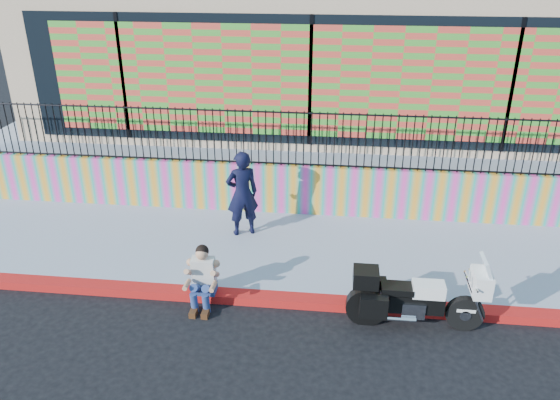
# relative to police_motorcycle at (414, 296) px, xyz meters

# --- Properties ---
(ground) EXTENTS (90.00, 90.00, 0.00)m
(ground) POSITION_rel_police_motorcycle_xyz_m (-1.96, 0.35, -0.55)
(ground) COLOR black
(ground) RESTS_ON ground
(red_curb) EXTENTS (16.00, 0.30, 0.15)m
(red_curb) POSITION_rel_police_motorcycle_xyz_m (-1.96, 0.35, -0.48)
(red_curb) COLOR #9D0B16
(red_curb) RESTS_ON ground
(sidewalk) EXTENTS (16.00, 3.00, 0.15)m
(sidewalk) POSITION_rel_police_motorcycle_xyz_m (-1.96, 2.00, -0.48)
(sidewalk) COLOR #929CAF
(sidewalk) RESTS_ON ground
(mural_wall) EXTENTS (16.00, 0.20, 1.10)m
(mural_wall) POSITION_rel_police_motorcycle_xyz_m (-1.96, 3.60, 0.15)
(mural_wall) COLOR #EB3DA7
(mural_wall) RESTS_ON sidewalk
(metal_fence) EXTENTS (15.80, 0.04, 1.20)m
(metal_fence) POSITION_rel_police_motorcycle_xyz_m (-1.96, 3.60, 1.30)
(metal_fence) COLOR black
(metal_fence) RESTS_ON mural_wall
(elevated_platform) EXTENTS (16.00, 10.00, 1.25)m
(elevated_platform) POSITION_rel_police_motorcycle_xyz_m (-1.96, 8.70, 0.07)
(elevated_platform) COLOR #929CAF
(elevated_platform) RESTS_ON ground
(storefront_building) EXTENTS (14.00, 8.06, 4.00)m
(storefront_building) POSITION_rel_police_motorcycle_xyz_m (-1.96, 8.48, 2.70)
(storefront_building) COLOR tan
(storefront_building) RESTS_ON elevated_platform
(police_motorcycle) EXTENTS (2.11, 0.70, 1.32)m
(police_motorcycle) POSITION_rel_police_motorcycle_xyz_m (0.00, 0.00, 0.00)
(police_motorcycle) COLOR black
(police_motorcycle) RESTS_ON ground
(police_officer) EXTENTS (0.76, 0.65, 1.77)m
(police_officer) POSITION_rel_police_motorcycle_xyz_m (-3.15, 2.49, 0.49)
(police_officer) COLOR black
(police_officer) RESTS_ON sidewalk
(seated_man) EXTENTS (0.54, 0.71, 1.06)m
(seated_man) POSITION_rel_police_motorcycle_xyz_m (-3.42, 0.14, -0.10)
(seated_man) COLOR navy
(seated_man) RESTS_ON ground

